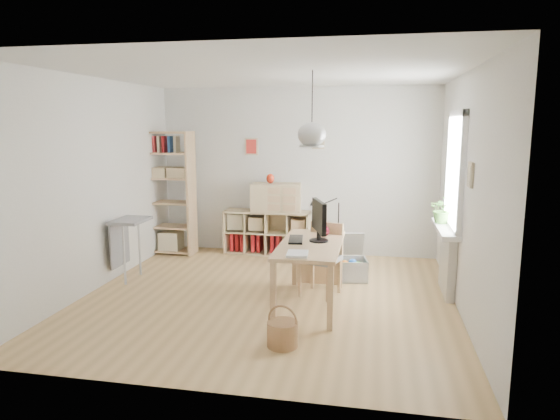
% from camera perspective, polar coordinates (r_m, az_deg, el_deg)
% --- Properties ---
extents(ground, '(4.50, 4.50, 0.00)m').
position_cam_1_polar(ground, '(6.26, -1.44, -9.95)').
color(ground, tan).
rests_on(ground, ground).
extents(room_shell, '(4.50, 4.50, 4.50)m').
position_cam_1_polar(room_shell, '(5.65, 3.66, 8.62)').
color(room_shell, white).
rests_on(room_shell, ground).
extents(window_unit, '(0.07, 1.16, 1.46)m').
position_cam_1_polar(window_unit, '(6.45, 19.46, 4.21)').
color(window_unit, white).
rests_on(window_unit, ground).
extents(radiator, '(0.10, 0.80, 0.80)m').
position_cam_1_polar(radiator, '(6.65, 18.59, -5.68)').
color(radiator, silver).
rests_on(radiator, ground).
extents(windowsill, '(0.22, 1.20, 0.06)m').
position_cam_1_polar(windowsill, '(6.54, 18.37, -2.04)').
color(windowsill, white).
rests_on(windowsill, radiator).
extents(desk, '(0.70, 1.50, 0.75)m').
position_cam_1_polar(desk, '(5.84, 3.51, -4.70)').
color(desk, tan).
rests_on(desk, ground).
extents(cube_shelf, '(1.40, 0.38, 0.72)m').
position_cam_1_polar(cube_shelf, '(8.23, -1.56, -2.94)').
color(cube_shelf, tan).
rests_on(cube_shelf, ground).
extents(tall_bookshelf, '(0.80, 0.38, 2.00)m').
position_cam_1_polar(tall_bookshelf, '(8.31, -12.61, 2.48)').
color(tall_bookshelf, tan).
rests_on(tall_bookshelf, ground).
extents(side_table, '(0.40, 0.55, 0.85)m').
position_cam_1_polar(side_table, '(7.09, -17.14, -2.41)').
color(side_table, gray).
rests_on(side_table, ground).
extents(chair, '(0.55, 0.55, 0.89)m').
position_cam_1_polar(chair, '(6.27, 4.84, -5.07)').
color(chair, gray).
rests_on(chair, ground).
extents(wicker_basket, '(0.30, 0.30, 0.42)m').
position_cam_1_polar(wicker_basket, '(4.94, 0.29, -13.87)').
color(wicker_basket, olive).
rests_on(wicker_basket, ground).
extents(storage_chest, '(0.66, 0.72, 0.60)m').
position_cam_1_polar(storage_chest, '(7.00, 7.54, -6.19)').
color(storage_chest, '#B2B2AE').
rests_on(storage_chest, ground).
extents(monitor, '(0.23, 0.54, 0.49)m').
position_cam_1_polar(monitor, '(5.85, 4.48, -1.00)').
color(monitor, black).
rests_on(monitor, desk).
extents(keyboard, '(0.21, 0.45, 0.02)m').
position_cam_1_polar(keyboard, '(5.94, 1.82, -3.38)').
color(keyboard, black).
rests_on(keyboard, desk).
extents(task_lamp, '(0.38, 0.14, 0.41)m').
position_cam_1_polar(task_lamp, '(6.33, 5.00, -0.14)').
color(task_lamp, black).
rests_on(task_lamp, desk).
extents(yarn_ball, '(0.14, 0.14, 0.14)m').
position_cam_1_polar(yarn_ball, '(6.15, 5.03, -2.41)').
color(yarn_ball, '#530B11').
rests_on(yarn_ball, desk).
extents(paper_tray, '(0.24, 0.29, 0.03)m').
position_cam_1_polar(paper_tray, '(5.29, 2.00, -5.03)').
color(paper_tray, white).
rests_on(paper_tray, desk).
extents(drawer_chest, '(0.83, 0.44, 0.45)m').
position_cam_1_polar(drawer_chest, '(8.04, -0.47, 1.45)').
color(drawer_chest, tan).
rests_on(drawer_chest, cube_shelf).
extents(red_vase, '(0.13, 0.13, 0.15)m').
position_cam_1_polar(red_vase, '(8.02, -1.11, 3.62)').
color(red_vase, '#AA210E').
rests_on(red_vase, drawer_chest).
extents(potted_plant, '(0.35, 0.31, 0.36)m').
position_cam_1_polar(potted_plant, '(6.69, 18.08, 0.07)').
color(potted_plant, '#3D6F29').
rests_on(potted_plant, windowsill).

